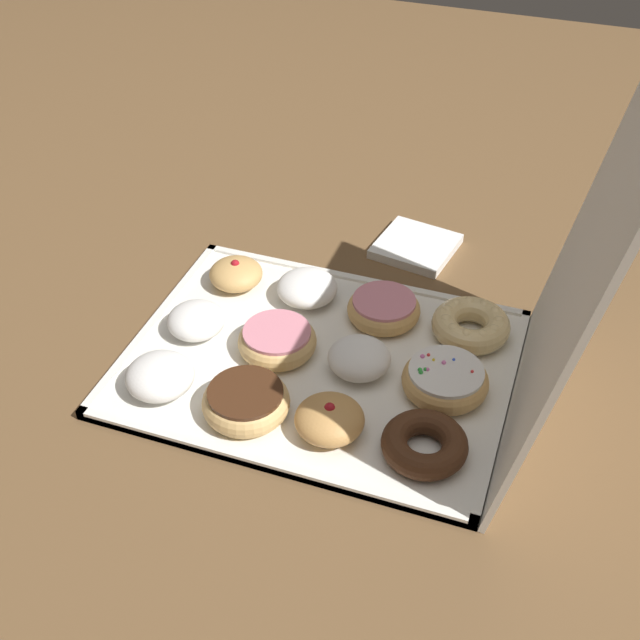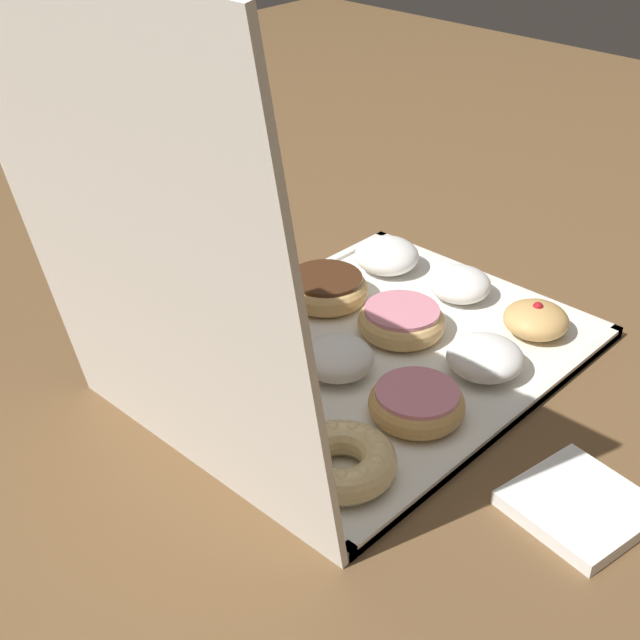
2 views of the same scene
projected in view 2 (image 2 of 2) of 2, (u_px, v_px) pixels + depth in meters
The scene contains 16 objects.
ground_plane at pixel (369, 360), 1.08m from camera, with size 3.00×3.00×0.00m, color brown.
donut_box at pixel (369, 357), 1.07m from camera, with size 0.40×0.53×0.01m.
box_lid_open at pixel (141, 265), 0.75m from camera, with size 0.40×0.52×0.01m, color white.
jelly_filled_donut_0 at pixel (536, 320), 1.10m from camera, with size 0.08×0.08×0.05m.
powdered_filled_donut_1 at pixel (461, 285), 1.18m from camera, with size 0.08×0.08×0.04m.
powdered_filled_donut_2 at pixel (387, 255), 1.24m from camera, with size 0.09×0.09×0.05m.
powdered_filled_donut_3 at pixel (485, 357), 1.03m from camera, with size 0.09×0.09×0.04m.
pink_frosted_donut_4 at pixel (400, 320), 1.10m from camera, with size 0.11×0.11×0.04m.
chocolate_frosted_donut_5 at pixel (326, 288), 1.17m from camera, with size 0.11×0.11×0.04m.
pink_frosted_donut_6 at pixel (417, 403), 0.96m from camera, with size 0.11×0.11×0.04m.
powdered_filled_donut_7 at pixel (336, 357), 1.03m from camera, with size 0.09×0.09×0.04m.
jelly_filled_donut_8 at pixel (267, 320), 1.10m from camera, with size 0.09×0.09×0.05m.
cruller_donut_9 at pixel (342, 460), 0.87m from camera, with size 0.11×0.11×0.04m.
sprinkle_donut_10 at pixel (264, 405), 0.95m from camera, with size 0.12×0.12×0.04m.
chocolate_cake_ring_donut_11 at pixel (195, 365), 1.02m from camera, with size 0.11×0.11×0.03m.
napkin_stack at pixel (580, 506), 0.85m from camera, with size 0.12×0.12×0.02m, color white.
Camera 2 is at (-0.57, 0.69, 0.61)m, focal length 48.96 mm.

